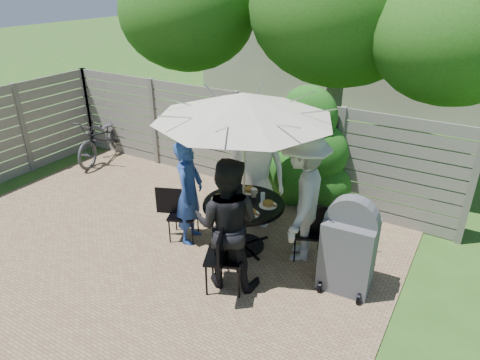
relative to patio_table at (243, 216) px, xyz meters
The scene contains 23 objects.
backyard_envelope 9.39m from the patio_table, 97.11° to the left, with size 60.00×60.00×5.00m.
patio_table is the anchor object (origin of this frame).
umbrella 1.66m from the patio_table, 108.43° to the right, with size 3.02×3.02×2.37m.
chair_back 1.00m from the patio_table, 105.96° to the left, with size 0.55×0.71×0.93m.
person_back 0.93m from the patio_table, 105.97° to the left, with size 0.93×0.61×1.90m, color white.
chair_left 1.00m from the patio_table, 163.93° to the right, with size 0.65×0.54×0.86m.
person_left 0.88m from the patio_table, 164.03° to the right, with size 0.59×0.39×1.62m, color #224094.
chair_front 0.99m from the patio_table, 73.90° to the right, with size 0.63×0.77×1.00m.
person_front 0.91m from the patio_table, 74.03° to the right, with size 0.87×0.68×1.79m, color black.
chair_right 1.00m from the patio_table, 16.07° to the left, with size 0.64×0.53×0.84m.
person_right 0.94m from the patio_table, 15.97° to the left, with size 1.25×0.72×1.94m, color #ABACA7.
plate_back 0.44m from the patio_table, 105.97° to the left, with size 0.26×0.26×0.06m.
plate_left 0.44m from the patio_table, 164.03° to the right, with size 0.26×0.26×0.06m.
plate_front 0.44m from the patio_table, 74.03° to the right, with size 0.26×0.26×0.06m.
plate_right 0.44m from the patio_table, 15.97° to the left, with size 0.26×0.26×0.06m.
plate_extra 0.43m from the patio_table, 43.07° to the right, with size 0.24×0.24×0.06m.
glass_back 0.41m from the patio_table, 127.97° to the left, with size 0.07×0.07×0.14m, color silver.
glass_left 0.41m from the patio_table, 142.03° to the right, with size 0.07×0.07×0.14m, color silver.
glass_right 0.41m from the patio_table, 37.97° to the left, with size 0.07×0.07×0.14m, color silver.
syrup_jug 0.32m from the patio_table, 156.17° to the left, with size 0.09×0.09×0.16m, color #59280C.
coffee_cup 0.38m from the patio_table, 81.53° to the left, with size 0.08×0.08×0.12m, color #C6B293.
bicycle 4.62m from the patio_table, 162.34° to the left, with size 0.64×1.84×0.97m, color #333338.
bbq_grill 1.60m from the patio_table, ahead, with size 0.68×0.54×1.33m.
Camera 1 is at (3.94, -3.47, 3.73)m, focal length 32.00 mm.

